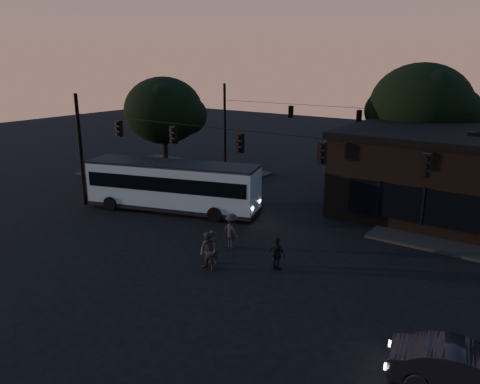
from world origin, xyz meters
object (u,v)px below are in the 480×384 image
Objects in this scene: pedestrian_a at (213,247)px; bus at (173,184)px; building at (472,176)px; pedestrian_b at (208,252)px; car at (466,370)px; pedestrian_d at (232,231)px; pedestrian_c at (277,254)px.

bus is at bearing 118.67° from pedestrian_a.
building reaches higher than pedestrian_a.
pedestrian_b is (-8.52, -15.25, -1.77)m from building.
building is 17.12m from pedestrian_a.
car is 2.31× the size of pedestrian_d.
pedestrian_a is at bearing 119.27° from pedestrian_b.
bus is at bearing -9.39° from pedestrian_c.
building is at bearing -102.32° from pedestrian_c.
bus is 9.60m from pedestrian_b.
pedestrian_d is at bearing 55.69° from car.
bus is at bearing -7.08° from pedestrian_d.
bus is 20.76m from car.
pedestrian_b is at bearing 67.25° from car.
building is at bearing -110.36° from pedestrian_d.
car is 11.74m from pedestrian_b.
pedestrian_c is at bearing -113.77° from building.
pedestrian_c is (2.64, 1.89, -0.12)m from pedestrian_b.
building reaches higher than pedestrian_c.
car is 2.58× the size of pedestrian_a.
building is 14.72m from pedestrian_c.
building is 8.23× the size of pedestrian_b.
pedestrian_b reaches higher than pedestrian_a.
pedestrian_c is at bearing 53.40° from car.
pedestrian_a is 0.89× the size of pedestrian_d.
pedestrian_c is (-8.90, 4.04, 0.09)m from car.
pedestrian_b is (-11.54, 2.15, 0.21)m from car.
building is 15.57m from pedestrian_d.
bus is 6.90× the size of pedestrian_a.
car is (3.02, -17.40, -1.99)m from building.
pedestrian_a reaches higher than pedestrian_c.
pedestrian_b is (0.28, -0.68, 0.09)m from pedestrian_a.
building is 17.56m from pedestrian_b.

